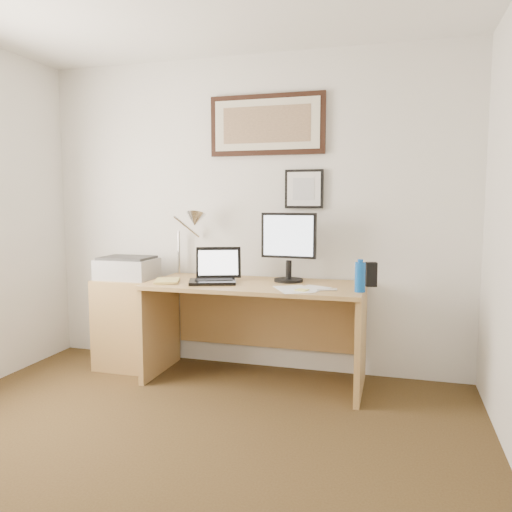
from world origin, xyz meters
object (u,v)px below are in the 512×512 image
(water_bottle, at_px, (360,277))
(book, at_px, (155,281))
(printer, at_px, (127,268))
(desk, at_px, (258,312))
(side_cabinet, at_px, (131,323))
(laptop, at_px, (215,275))
(lcd_monitor, at_px, (289,243))

(water_bottle, xyz_separation_m, book, (-1.51, -0.01, -0.09))
(book, relative_size, printer, 0.55)
(water_bottle, bearing_deg, book, -179.68)
(desk, distance_m, printer, 1.14)
(water_bottle, bearing_deg, side_cabinet, 173.97)
(book, bearing_deg, side_cabinet, 148.75)
(laptop, bearing_deg, desk, 22.41)
(lcd_monitor, relative_size, printer, 1.18)
(laptop, height_order, lcd_monitor, lcd_monitor)
(desk, distance_m, lcd_monitor, 0.57)
(water_bottle, relative_size, printer, 0.46)
(book, height_order, lcd_monitor, lcd_monitor)
(water_bottle, xyz_separation_m, printer, (-1.87, 0.21, -0.03))
(desk, bearing_deg, water_bottle, -16.53)
(book, distance_m, desk, 0.81)
(book, xyz_separation_m, lcd_monitor, (0.96, 0.30, 0.28))
(water_bottle, xyz_separation_m, laptop, (-1.08, 0.11, -0.04))
(book, bearing_deg, desk, 17.97)
(side_cabinet, height_order, book, book)
(side_cabinet, relative_size, printer, 1.66)
(side_cabinet, xyz_separation_m, book, (0.33, -0.20, 0.39))
(book, distance_m, lcd_monitor, 1.04)
(water_bottle, height_order, laptop, laptop)
(side_cabinet, height_order, laptop, laptop)
(book, distance_m, laptop, 0.45)
(desk, bearing_deg, laptop, -157.59)
(water_bottle, relative_size, desk, 0.13)
(water_bottle, relative_size, laptop, 0.50)
(printer, bearing_deg, laptop, -7.48)
(side_cabinet, relative_size, desk, 0.46)
(book, bearing_deg, laptop, 14.74)
(laptop, distance_m, lcd_monitor, 0.60)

